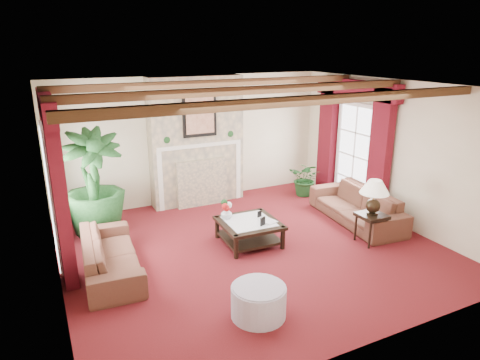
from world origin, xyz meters
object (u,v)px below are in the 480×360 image
sofa_left (110,249)px  coffee_table (249,232)px  ottoman (258,302)px  sofa_right (357,201)px  side_table (371,228)px  potted_palm (96,205)px

sofa_left → coffee_table: sofa_left is taller
sofa_left → ottoman: sofa_left is taller
sofa_left → sofa_right: (4.65, -0.08, 0.04)m
sofa_left → side_table: size_ratio=3.83×
sofa_right → ottoman: sofa_right is taller
sofa_left → side_table: (4.24, -0.93, -0.12)m
side_table → ottoman: size_ratio=0.75×
potted_palm → sofa_right: bearing=-19.6°
sofa_right → potted_palm: size_ratio=1.15×
sofa_right → potted_palm: 4.90m
potted_palm → side_table: size_ratio=3.66×
sofa_right → potted_palm: (-4.61, 1.64, 0.11)m
potted_palm → ottoman: (1.44, -3.51, -0.33)m
coffee_table → side_table: (1.91, -0.90, 0.06)m
sofa_right → ottoman: 3.69m
side_table → ottoman: bearing=-159.8°
coffee_table → side_table: size_ratio=1.87×
sofa_right → side_table: 0.96m
side_table → ottoman: side_table is taller
side_table → ottoman: (-2.76, -1.02, -0.06)m
sofa_left → side_table: 4.34m
potted_palm → ottoman: potted_palm is taller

